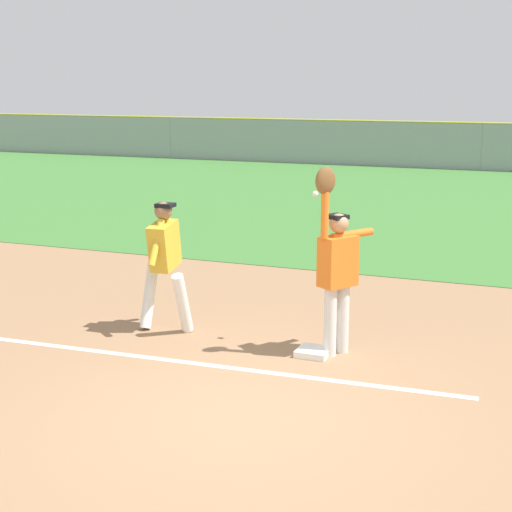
% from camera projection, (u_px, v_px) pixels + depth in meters
% --- Properties ---
extents(ground_plane, '(74.09, 74.09, 0.00)m').
position_uv_depth(ground_plane, '(241.00, 418.00, 7.60)').
color(ground_plane, '#936D4C').
extents(outfield_grass, '(51.10, 17.02, 0.01)m').
position_uv_depth(outfield_grass, '(448.00, 204.00, 20.84)').
color(outfield_grass, '#3D7533').
rests_on(outfield_grass, ground_plane).
extents(first_base, '(0.38, 0.38, 0.08)m').
position_uv_depth(first_base, '(313.00, 352.00, 9.34)').
color(first_base, white).
rests_on(first_base, ground_plane).
extents(fielder, '(0.58, 0.81, 2.28)m').
position_uv_depth(fielder, '(337.00, 264.00, 9.15)').
color(fielder, silver).
rests_on(fielder, ground_plane).
extents(runner, '(0.73, 0.84, 1.72)m').
position_uv_depth(runner, '(165.00, 257.00, 10.05)').
color(runner, white).
rests_on(runner, ground_plane).
extents(baseball, '(0.07, 0.07, 0.07)m').
position_uv_depth(baseball, '(315.00, 194.00, 9.30)').
color(baseball, white).
extents(outfield_fence, '(51.18, 0.08, 1.76)m').
position_uv_depth(outfield_fence, '(482.00, 147.00, 28.38)').
color(outfield_fence, '#93999E').
rests_on(outfield_fence, ground_plane).
extents(parked_car_blue, '(4.41, 2.14, 1.25)m').
position_uv_depth(parked_car_blue, '(399.00, 141.00, 33.71)').
color(parked_car_blue, '#23389E').
rests_on(parked_car_blue, ground_plane).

